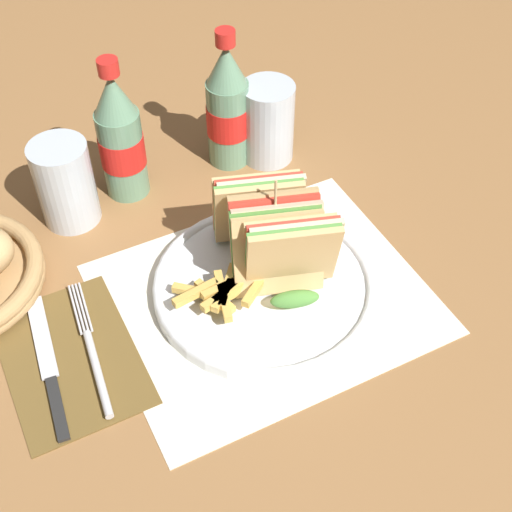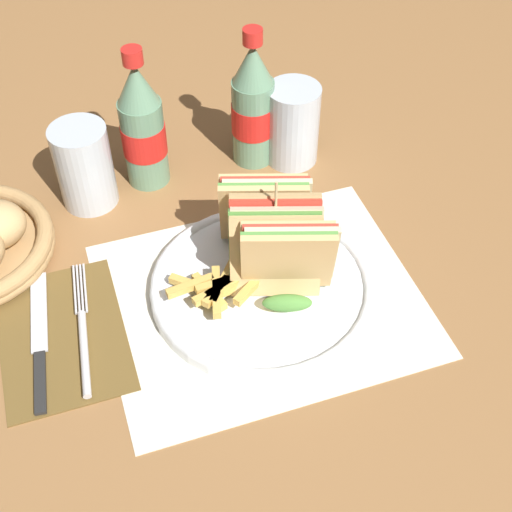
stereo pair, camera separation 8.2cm
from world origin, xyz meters
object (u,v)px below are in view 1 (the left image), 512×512
at_px(plate_main, 264,285).
at_px(knife, 48,365).
at_px(coke_bottle_near, 120,139).
at_px(club_sandwich, 274,236).
at_px(glass_near, 268,127).
at_px(glass_far, 66,188).
at_px(fork, 94,359).
at_px(coke_bottle_far, 228,108).

xyz_separation_m(plate_main, knife, (-0.26, 0.01, -0.00)).
bearing_deg(knife, coke_bottle_near, 59.31).
relative_size(plate_main, club_sandwich, 1.46).
bearing_deg(plate_main, knife, 178.54).
distance_m(glass_near, glass_far, 0.28).
bearing_deg(plate_main, glass_far, 125.89).
xyz_separation_m(fork, glass_far, (0.05, 0.23, 0.04)).
height_order(plate_main, coke_bottle_near, coke_bottle_near).
distance_m(club_sandwich, coke_bottle_far, 0.23).
distance_m(coke_bottle_far, glass_near, 0.06).
height_order(club_sandwich, knife, club_sandwich).
height_order(fork, knife, fork).
distance_m(plate_main, fork, 0.21).
distance_m(club_sandwich, fork, 0.24).
relative_size(knife, coke_bottle_far, 0.98).
distance_m(fork, glass_near, 0.40).
bearing_deg(coke_bottle_near, coke_bottle_far, -0.80).
xyz_separation_m(coke_bottle_near, coke_bottle_far, (0.15, -0.00, 0.00)).
bearing_deg(plate_main, coke_bottle_far, 73.77).
distance_m(club_sandwich, coke_bottle_near, 0.25).
bearing_deg(glass_far, club_sandwich, -48.55).
bearing_deg(glass_near, coke_bottle_far, 160.61).
distance_m(knife, coke_bottle_near, 0.30).
distance_m(fork, glass_far, 0.24).
relative_size(knife, glass_far, 1.71).
relative_size(coke_bottle_near, glass_near, 1.74).
bearing_deg(fork, club_sandwich, 12.45).
distance_m(fork, knife, 0.05).
relative_size(fork, coke_bottle_far, 0.95).
distance_m(plate_main, glass_far, 0.28).
xyz_separation_m(knife, glass_near, (0.38, 0.22, 0.04)).
bearing_deg(coke_bottle_near, fork, -117.38).
bearing_deg(glass_near, plate_main, -118.54).
xyz_separation_m(club_sandwich, glass_near, (0.10, 0.21, -0.02)).
relative_size(club_sandwich, coke_bottle_far, 0.90).
bearing_deg(glass_far, coke_bottle_near, 12.32).
bearing_deg(coke_bottle_far, plate_main, -106.23).
relative_size(glass_near, glass_far, 1.00).
xyz_separation_m(plate_main, fork, (-0.21, -0.01, -0.00)).
height_order(knife, glass_far, glass_far).
xyz_separation_m(coke_bottle_far, glass_near, (0.05, -0.02, -0.04)).
bearing_deg(club_sandwich, coke_bottle_far, 77.73).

